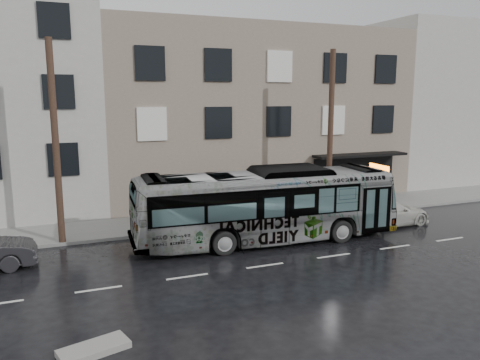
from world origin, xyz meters
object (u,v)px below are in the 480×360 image
at_px(white_sedan, 387,212).
at_px(sign_post, 345,192).
at_px(utility_pole_rear, 56,143).
at_px(utility_pole_front, 330,134).
at_px(bus, 266,205).

bearing_deg(white_sedan, sign_post, 13.23).
relative_size(utility_pole_rear, white_sedan, 1.89).
xyz_separation_m(utility_pole_front, sign_post, (1.10, 0.00, -3.30)).
bearing_deg(utility_pole_rear, utility_pole_front, 0.00).
relative_size(utility_pole_rear, sign_post, 3.75).
height_order(utility_pole_front, utility_pole_rear, same).
xyz_separation_m(utility_pole_rear, white_sedan, (15.90, -2.69, -3.96)).
bearing_deg(utility_pole_rear, bus, -17.92).
bearing_deg(sign_post, bus, -155.37).
bearing_deg(sign_post, utility_pole_rear, 180.00).
xyz_separation_m(sign_post, bus, (-6.25, -2.86, 0.37)).
xyz_separation_m(utility_pole_front, white_sedan, (1.90, -2.69, -3.96)).
height_order(utility_pole_front, sign_post, utility_pole_front).
distance_m(sign_post, white_sedan, 2.88).
height_order(sign_post, white_sedan, sign_post).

